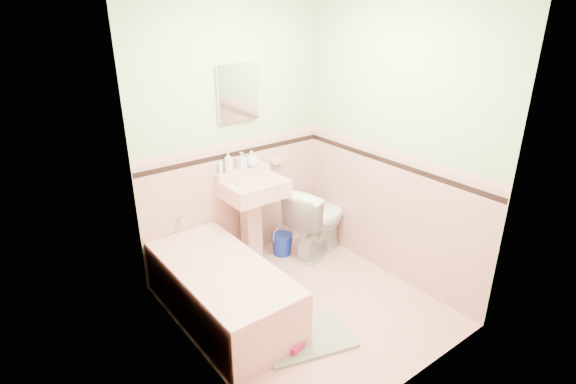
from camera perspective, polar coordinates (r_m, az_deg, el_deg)
floor at (r=4.10m, az=2.19°, el=-14.09°), size 2.20×2.20×0.00m
wall_back at (r=4.35m, az=-6.87°, el=6.49°), size 2.50×0.00×2.50m
wall_front at (r=2.81m, az=17.00°, el=-3.78°), size 2.50×0.00×2.50m
wall_left at (r=3.00m, az=-12.35°, el=-1.58°), size 0.00×2.50×2.50m
wall_right at (r=4.18m, az=13.14°, el=5.35°), size 0.00×2.50×2.50m
wainscot_back at (r=4.57m, az=-6.41°, el=-1.38°), size 2.00×0.00×2.00m
wainscot_front at (r=3.16m, az=15.44°, el=-14.33°), size 2.00×0.00×2.00m
wainscot_left at (r=3.32m, az=-11.21°, el=-11.80°), size 0.00×2.20×2.20m
wainscot_right at (r=4.40m, az=12.29°, el=-2.76°), size 0.00×2.20×2.20m
accent_back at (r=4.38m, az=-6.66°, el=4.81°), size 2.00×0.00×2.00m
accent_front at (r=2.88m, az=16.42°, el=-5.97°), size 2.00×0.00×2.00m
accent_left at (r=3.06m, az=-11.85°, el=-3.72°), size 0.00×2.20×2.20m
accent_right at (r=4.20m, az=12.83°, el=3.62°), size 0.00×2.20×2.20m
cap_back at (r=4.35m, az=-6.72°, el=6.06°), size 2.00×0.00×2.00m
cap_front at (r=2.84m, az=16.64°, el=-4.20°), size 2.00×0.00×2.00m
cap_left at (r=3.02m, az=-12.00°, el=-2.02°), size 0.00×2.20×2.20m
cap_right at (r=4.17m, az=12.94°, el=4.92°), size 0.00×2.20×2.20m
bathtub at (r=3.91m, az=-8.27°, el=-12.39°), size 0.70×1.50×0.45m
tub_faucet at (r=4.27m, az=-13.39°, el=-3.27°), size 0.04×0.12×0.04m
sink at (r=4.48m, az=-4.25°, el=-3.89°), size 0.58×0.48×0.91m
sink_faucet at (r=4.39m, az=-5.45°, el=2.57°), size 0.02×0.02×0.10m
medicine_cabinet at (r=4.25m, az=-6.35°, el=12.36°), size 0.42×0.04×0.52m
soap_dish at (r=4.66m, az=-1.48°, el=3.87°), size 0.11×0.07×0.04m
soap_bottle_left at (r=4.31m, az=-7.54°, el=3.78°), size 0.10×0.10×0.21m
soap_bottle_mid at (r=4.38m, az=-5.90°, el=3.95°), size 0.09×0.09×0.17m
soap_bottle_right at (r=4.44m, az=-4.60°, el=4.20°), size 0.16×0.16×0.16m
tube at (r=4.28m, az=-8.47°, el=3.01°), size 0.05×0.05×0.12m
toilet at (r=4.72m, az=3.74°, el=-3.49°), size 0.83×0.61×0.75m
bucket at (r=4.78m, az=-0.74°, el=-6.60°), size 0.26×0.26×0.22m
bath_mat at (r=3.76m, az=2.33°, el=-17.87°), size 0.80×0.65×0.03m
shoe at (r=3.61m, az=1.11°, el=-18.94°), size 0.15×0.10×0.06m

